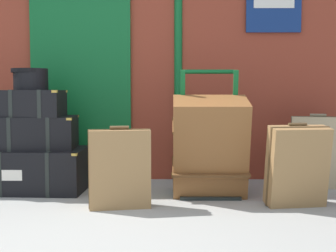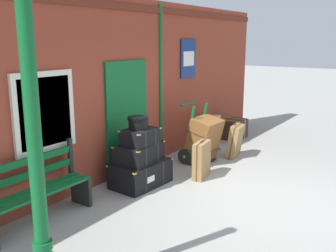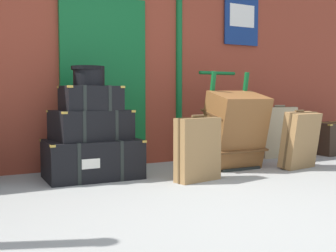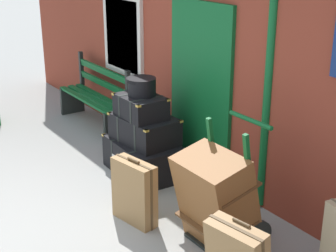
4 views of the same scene
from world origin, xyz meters
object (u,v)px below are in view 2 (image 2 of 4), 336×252
Objects in this scene: steamer_trunk_middle at (139,153)px; steamer_trunk_top at (140,137)px; porters_trolley at (196,148)px; suitcase_caramel at (202,160)px; lamp_post at (38,185)px; large_brown_trunk at (203,140)px; suitcase_beige at (235,141)px; steamer_trunk_base at (141,173)px; corner_trunk at (234,129)px; suitcase_charcoal at (211,131)px; round_hatbox at (138,122)px; platform_bench at (36,191)px.

steamer_trunk_middle is 1.38× the size of steamer_trunk_top.
porters_trolley is 1.71× the size of suitcase_caramel.
large_brown_trunk is (4.56, 0.81, -0.68)m from lamp_post.
suitcase_beige is 1.02× the size of suitcase_caramel.
steamer_trunk_base is 1.46× the size of corner_trunk.
porters_trolley reaches higher than large_brown_trunk.
suitcase_beige reaches higher than suitcase_caramel.
large_brown_trunk is 1.22m from suitcase_charcoal.
steamer_trunk_top is (2.83, 1.06, -0.29)m from lamp_post.
lamp_post is 3.19m from steamer_trunk_base.
steamer_trunk_top is 1.79m from large_brown_trunk.
porters_trolley is at bearing -166.91° from suitcase_charcoal.
large_brown_trunk is at bearing -8.30° from steamer_trunk_top.
steamer_trunk_middle is 1.75m from porters_trolley.
suitcase_charcoal is at bearing 13.09° from porters_trolley.
round_hatbox reaches higher than corner_trunk.
suitcase_charcoal is (1.14, 0.26, 0.09)m from porters_trolley.
lamp_post is 4.31× the size of suitcase_caramel.
lamp_post is 5.89m from suitcase_charcoal.
steamer_trunk_top is 1.83m from porters_trolley.
platform_bench is 1.33× the size of porters_trolley.
porters_trolley is (1.74, -0.11, -0.85)m from round_hatbox.
suitcase_beige is (-0.42, -0.81, -0.01)m from suitcase_charcoal.
corner_trunk is at bearing 8.93° from large_brown_trunk.
porters_trolley is at bearing -175.54° from corner_trunk.
porters_trolley is (1.72, -0.09, 0.06)m from steamer_trunk_base.
suitcase_caramel is (-0.80, -0.41, -0.15)m from large_brown_trunk.
corner_trunk is (6.74, 1.15, -0.92)m from lamp_post.
suitcase_beige is 1.51m from suitcase_caramel.
steamer_trunk_middle is 1.18× the size of corner_trunk.
suitcase_beige is (2.43, -0.64, 0.14)m from steamer_trunk_base.
lamp_post is 4.21× the size of suitcase_beige.
porters_trolley reaches higher than suitcase_charcoal.
round_hatbox is at bearing -9.28° from platform_bench.
steamer_trunk_base is (1.89, -0.32, -0.23)m from platform_bench.
suitcase_caramel is (-1.93, -0.85, -0.03)m from suitcase_charcoal.
corner_trunk is at bearing 1.11° from steamer_trunk_base.
lamp_post is at bearing -124.43° from platform_bench.
large_brown_trunk reaches higher than steamer_trunk_base.
large_brown_trunk is 0.82m from suitcase_beige.
porters_trolley is 0.99m from suitcase_caramel.
lamp_post is at bearing -158.92° from round_hatbox.
lamp_post reaches higher than platform_bench.
steamer_trunk_base is at bearing 143.61° from suitcase_caramel.
steamer_trunk_middle is 0.54m from round_hatbox.
steamer_trunk_top is (1.88, -0.33, 0.43)m from platform_bench.
round_hatbox is 1.94m from porters_trolley.
lamp_post reaches higher than large_brown_trunk.
round_hatbox is 0.46× the size of suitcase_charcoal.
steamer_trunk_middle is (1.89, -0.29, 0.14)m from platform_bench.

